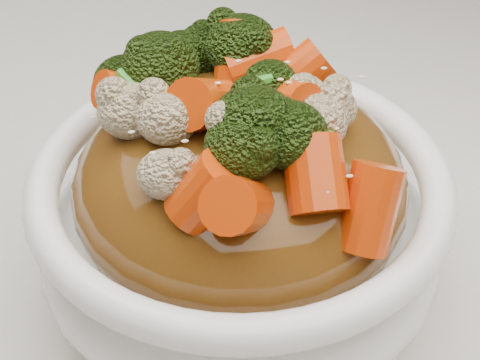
{
  "coord_description": "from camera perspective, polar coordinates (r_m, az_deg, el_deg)",
  "views": [
    {
      "loc": [
        -0.05,
        -0.34,
        1.09
      ],
      "look_at": [
        -0.01,
        -0.03,
        0.83
      ],
      "focal_mm": 55.0,
      "sensor_mm": 36.0,
      "label": 1
    }
  ],
  "objects": [
    {
      "name": "broccoli",
      "position": [
        0.37,
        0.0,
        7.53
      ],
      "size": [
        0.24,
        0.24,
        0.05
      ],
      "primitive_type": null,
      "rotation": [
        0.0,
        0.0,
        -0.32
      ],
      "color": "black",
      "rests_on": "sauce_base"
    },
    {
      "name": "sesame_seeds",
      "position": [
        0.37,
        0.0,
        7.81
      ],
      "size": [
        0.21,
        0.21,
        0.01
      ],
      "primitive_type": null,
      "rotation": [
        0.0,
        0.0,
        -0.32
      ],
      "color": "beige",
      "rests_on": "sauce_base"
    },
    {
      "name": "cauliflower",
      "position": [
        0.37,
        0.0,
        7.25
      ],
      "size": [
        0.24,
        0.24,
        0.04
      ],
      "primitive_type": null,
      "rotation": [
        0.0,
        0.0,
        -0.32
      ],
      "color": "beige",
      "rests_on": "sauce_base"
    },
    {
      "name": "tablecloth",
      "position": [
        0.5,
        0.15,
        -6.74
      ],
      "size": [
        1.2,
        0.8,
        0.04
      ],
      "primitive_type": "cube",
      "color": "silver",
      "rests_on": "dining_table"
    },
    {
      "name": "scallions",
      "position": [
        0.37,
        0.0,
        7.81
      ],
      "size": [
        0.18,
        0.18,
        0.02
      ],
      "primitive_type": null,
      "rotation": [
        0.0,
        0.0,
        -0.32
      ],
      "color": "#287F1D",
      "rests_on": "sauce_base"
    },
    {
      "name": "sauce_base",
      "position": [
        0.41,
        0.0,
        -0.35
      ],
      "size": [
        0.24,
        0.24,
        0.1
      ],
      "primitive_type": "ellipsoid",
      "rotation": [
        0.0,
        0.0,
        -0.32
      ],
      "color": "#5A340F",
      "rests_on": "bowl"
    },
    {
      "name": "carrots",
      "position": [
        0.37,
        0.0,
        7.67
      ],
      "size": [
        0.24,
        0.24,
        0.05
      ],
      "primitive_type": null,
      "rotation": [
        0.0,
        0.0,
        -0.32
      ],
      "color": "#D13B06",
      "rests_on": "sauce_base"
    },
    {
      "name": "bowl",
      "position": [
        0.43,
        0.0,
        -3.6
      ],
      "size": [
        0.3,
        0.3,
        0.09
      ],
      "primitive_type": null,
      "rotation": [
        0.0,
        0.0,
        -0.32
      ],
      "color": "white",
      "rests_on": "tablecloth"
    }
  ]
}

